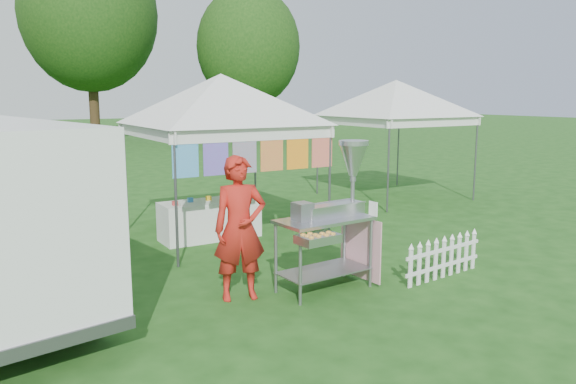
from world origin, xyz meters
TOP-DOWN VIEW (x-y plane):
  - ground at (0.00, 0.00)m, footprint 120.00×120.00m
  - canopy_main at (0.00, 3.49)m, footprint 4.24×4.24m
  - canopy_right at (5.50, 5.00)m, footprint 4.24×4.24m
  - tree_mid at (3.00, 28.00)m, footprint 7.60×7.60m
  - tree_right at (10.00, 22.00)m, footprint 5.60×5.60m
  - donut_cart at (0.13, 0.08)m, footprint 1.43×1.08m
  - vendor at (-1.19, 0.36)m, footprint 0.77×0.60m
  - picket_fence at (1.70, -0.40)m, footprint 1.61×0.20m
  - display_table at (-0.30, 3.45)m, footprint 1.80×0.70m

SIDE VIEW (x-z plane):
  - ground at x=0.00m, z-range 0.00..0.00m
  - picket_fence at x=1.70m, z-range 0.01..0.57m
  - display_table at x=-0.30m, z-range 0.00..0.71m
  - vendor at x=-1.19m, z-range 0.00..1.87m
  - donut_cart at x=0.13m, z-range 0.18..2.18m
  - canopy_main at x=0.00m, z-range 1.26..4.71m
  - canopy_right at x=5.50m, z-range 1.27..4.72m
  - tree_right at x=10.00m, z-range 0.97..9.39m
  - tree_mid at x=3.00m, z-range 1.38..12.90m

